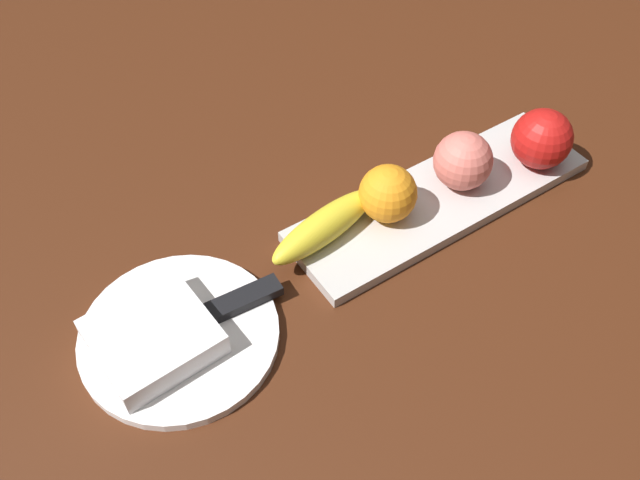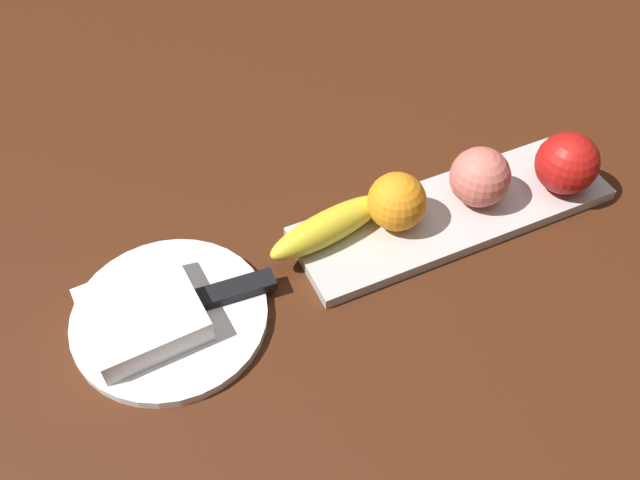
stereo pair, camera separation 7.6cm
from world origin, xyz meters
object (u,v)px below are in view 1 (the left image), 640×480
(orange_near_apple, at_px, (388,194))
(dinner_plate, at_px, (179,336))
(fruit_tray, at_px, (440,199))
(peach, at_px, (463,161))
(banana, at_px, (325,226))
(apple, at_px, (542,139))
(knife, at_px, (228,307))
(folded_napkin, at_px, (153,337))

(orange_near_apple, height_order, dinner_plate, orange_near_apple)
(fruit_tray, height_order, peach, peach)
(banana, xyz_separation_m, orange_near_apple, (-0.08, 0.01, 0.02))
(peach, bearing_deg, banana, -5.32)
(peach, xyz_separation_m, dinner_plate, (0.39, 0.00, -0.05))
(apple, distance_m, peach, 0.11)
(peach, distance_m, knife, 0.33)
(apple, relative_size, dinner_plate, 0.36)
(knife, bearing_deg, orange_near_apple, -171.94)
(peach, relative_size, knife, 0.40)
(knife, bearing_deg, banana, -165.66)
(orange_near_apple, bearing_deg, apple, 171.26)
(apple, xyz_separation_m, folded_napkin, (0.52, -0.02, -0.03))
(apple, xyz_separation_m, peach, (0.11, -0.03, -0.00))
(fruit_tray, xyz_separation_m, banana, (0.16, -0.02, 0.03))
(orange_near_apple, height_order, knife, orange_near_apple)
(apple, height_order, orange_near_apple, apple)
(fruit_tray, xyz_separation_m, peach, (-0.03, -0.00, 0.04))
(folded_napkin, bearing_deg, orange_near_apple, -177.72)
(apple, relative_size, peach, 1.05)
(knife, bearing_deg, peach, -174.51)
(folded_napkin, relative_size, knife, 0.63)
(fruit_tray, distance_m, apple, 0.15)
(fruit_tray, bearing_deg, dinner_plate, -0.00)
(fruit_tray, distance_m, orange_near_apple, 0.09)
(fruit_tray, height_order, dinner_plate, fruit_tray)
(fruit_tray, height_order, orange_near_apple, orange_near_apple)
(orange_near_apple, distance_m, peach, 0.11)
(apple, bearing_deg, banana, -8.29)
(folded_napkin, bearing_deg, dinner_plate, -180.00)
(peach, height_order, dinner_plate, peach)
(orange_near_apple, bearing_deg, knife, 3.90)
(banana, distance_m, peach, 0.19)
(banana, xyz_separation_m, folded_napkin, (0.22, 0.02, -0.01))
(fruit_tray, relative_size, orange_near_apple, 5.75)
(fruit_tray, distance_m, knife, 0.30)
(banana, distance_m, dinner_plate, 0.20)
(fruit_tray, distance_m, folded_napkin, 0.38)
(orange_near_apple, relative_size, folded_napkin, 0.60)
(apple, bearing_deg, knife, -2.33)
(dinner_plate, xyz_separation_m, knife, (-0.06, 0.00, 0.01))
(orange_near_apple, distance_m, folded_napkin, 0.31)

